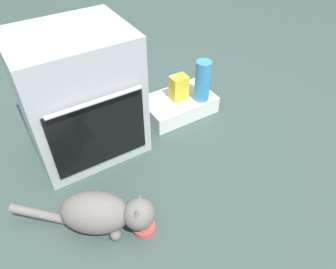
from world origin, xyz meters
name	(u,v)px	position (x,y,z in m)	size (l,w,h in m)	color
ground	(124,174)	(0.00, 0.00, 0.00)	(8.00, 8.00, 0.00)	#384C47
oven	(80,96)	(-0.08, 0.36, 0.39)	(0.65, 0.57, 0.79)	#B7BABF
pantry_cabinet	(178,105)	(0.62, 0.35, 0.06)	(0.52, 0.32, 0.13)	white
food_bowl	(144,227)	(-0.08, -0.40, 0.02)	(0.12, 0.12, 0.07)	#C64C47
cat	(103,213)	(-0.24, -0.28, 0.12)	(0.64, 0.51, 0.24)	slate
water_bottle	(203,81)	(0.76, 0.25, 0.28)	(0.11, 0.11, 0.30)	#388CD1
snack_bag	(179,88)	(0.62, 0.35, 0.22)	(0.12, 0.09, 0.18)	yellow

